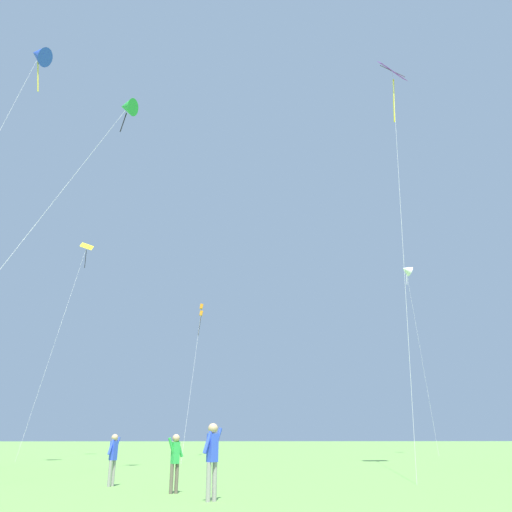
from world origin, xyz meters
The scene contains 9 objects.
kite_white_distant centered at (15.36, 40.93, 16.82)m, with size 1.30×4.65×17.47m.
kite_blue_delta centered at (-14.20, 21.40, 23.84)m, with size 2.49×12.10×24.66m.
kite_purple_streamer centered at (7.33, 19.21, 20.91)m, with size 4.34×7.25×22.92m.
kite_orange_box centered at (-4.29, 37.21, 11.40)m, with size 0.48×11.04×12.16m.
kite_yellow_diamond centered at (-14.52, 36.80, 15.82)m, with size 1.13×7.62×17.60m.
kite_green_small centered at (-7.48, 17.29, 17.22)m, with size 3.69×10.49×17.80m.
person_with_spool centered at (-5.68, 12.79, 0.92)m, with size 0.32×0.45×1.53m.
person_in_red_shirt centered at (-3.55, 10.57, 0.91)m, with size 0.45×0.32×1.51m.
person_foreground_watcher centered at (-2.49, 8.71, 1.06)m, with size 0.49×0.42×1.76m.
Camera 1 is at (-2.26, -4.33, 1.43)m, focal length 35.01 mm.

